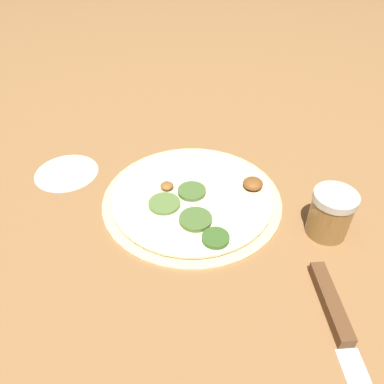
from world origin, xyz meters
name	(u,v)px	position (x,y,z in m)	size (l,w,h in m)	color
ground_plane	(192,199)	(0.00, 0.00, 0.00)	(3.00, 3.00, 0.00)	olive
pizza	(193,198)	(0.00, 0.00, 0.01)	(0.31, 0.31, 0.03)	beige
knife	(343,335)	(0.16, -0.27, 0.01)	(0.03, 0.34, 0.02)	silver
spice_jar	(331,213)	(0.20, -0.10, 0.04)	(0.07, 0.07, 0.08)	olive
flour_patch	(67,173)	(-0.23, 0.10, 0.00)	(0.12, 0.12, 0.00)	white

